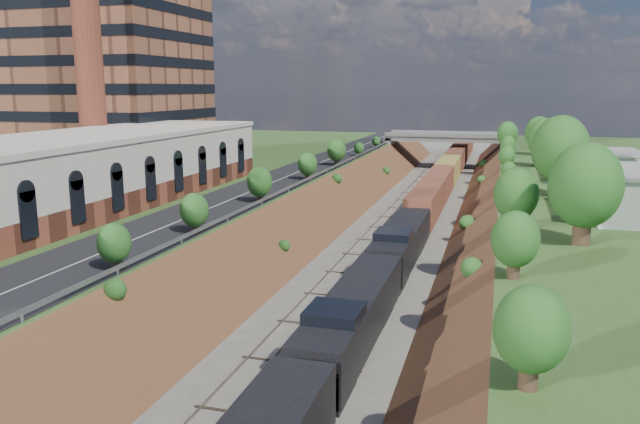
% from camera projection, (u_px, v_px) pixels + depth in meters
% --- Properties ---
extents(platform_left, '(44.00, 180.00, 5.00)m').
position_uv_depth(platform_left, '(139.00, 199.00, 79.22)').
color(platform_left, '#375623').
rests_on(platform_left, ground).
extents(embankment_left, '(10.00, 180.00, 10.00)m').
position_uv_depth(embankment_left, '(303.00, 229.00, 73.70)').
color(embankment_left, brown).
rests_on(embankment_left, ground).
extents(embankment_right, '(10.00, 180.00, 10.00)m').
position_uv_depth(embankment_right, '(496.00, 241.00, 67.69)').
color(embankment_right, brown).
rests_on(embankment_right, ground).
extents(rail_left_track, '(1.58, 180.00, 0.18)m').
position_uv_depth(rail_left_track, '(373.00, 233.00, 71.39)').
color(rail_left_track, gray).
rests_on(rail_left_track, ground).
extents(rail_right_track, '(1.58, 180.00, 0.18)m').
position_uv_depth(rail_right_track, '(419.00, 236.00, 69.97)').
color(rail_right_track, gray).
rests_on(rail_right_track, ground).
extents(road, '(8.00, 180.00, 0.10)m').
position_uv_depth(road, '(267.00, 185.00, 73.94)').
color(road, black).
rests_on(road, platform_left).
extents(guardrail, '(0.10, 171.00, 0.70)m').
position_uv_depth(guardrail, '(299.00, 183.00, 72.53)').
color(guardrail, '#99999E').
rests_on(guardrail, platform_left).
extents(commercial_building, '(14.30, 62.30, 7.00)m').
position_uv_depth(commercial_building, '(48.00, 177.00, 55.96)').
color(commercial_building, brown).
rests_on(commercial_building, platform_left).
extents(smokestack, '(3.20, 3.20, 40.00)m').
position_uv_depth(smokestack, '(85.00, 12.00, 71.84)').
color(smokestack, brown).
rests_on(smokestack, platform_left).
extents(overpass, '(24.50, 8.30, 7.40)m').
position_uv_depth(overpass, '(446.00, 144.00, 128.10)').
color(overpass, gray).
rests_on(overpass, ground).
extents(white_building_far, '(8.00, 10.00, 3.60)m').
position_uv_depth(white_building_far, '(602.00, 168.00, 76.25)').
color(white_building_far, silver).
rests_on(white_building_far, platform_right).
extents(tree_right_large, '(5.25, 5.25, 7.61)m').
position_uv_depth(tree_right_large, '(585.00, 186.00, 45.37)').
color(tree_right_large, '#473323').
rests_on(tree_right_large, platform_right).
extents(tree_left_crest, '(2.45, 2.45, 3.55)m').
position_uv_depth(tree_left_crest, '(72.00, 259.00, 34.87)').
color(tree_left_crest, '#473323').
rests_on(tree_left_crest, platform_left).
extents(freight_train, '(3.08, 156.83, 4.60)m').
position_uv_depth(freight_train, '(438.00, 186.00, 88.58)').
color(freight_train, black).
rests_on(freight_train, ground).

